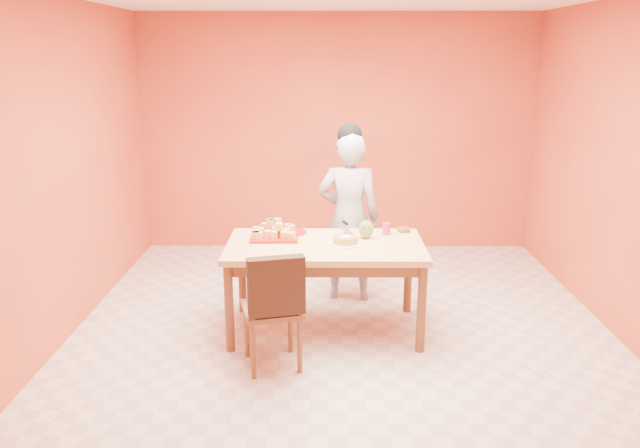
{
  "coord_description": "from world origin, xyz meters",
  "views": [
    {
      "loc": [
        -0.16,
        -4.7,
        2.25
      ],
      "look_at": [
        -0.19,
        0.3,
        0.88
      ],
      "focal_mm": 35.0,
      "sensor_mm": 36.0,
      "label": 1
    }
  ],
  "objects_px": {
    "person": "(349,217)",
    "checker_tin": "(404,230)",
    "red_dinner_plate": "(293,232)",
    "dining_chair": "(272,307)",
    "sponge_cake": "(345,240)",
    "dining_table": "(325,254)",
    "pastry_platter": "(275,236)",
    "magenta_glass": "(386,229)",
    "egg_ornament": "(366,229)"
  },
  "relations": [
    {
      "from": "person",
      "to": "red_dinner_plate",
      "type": "bearing_deg",
      "value": 45.35
    },
    {
      "from": "dining_chair",
      "to": "checker_tin",
      "type": "distance_m",
      "value": 1.49
    },
    {
      "from": "checker_tin",
      "to": "dining_table",
      "type": "bearing_deg",
      "value": -152.76
    },
    {
      "from": "egg_ornament",
      "to": "magenta_glass",
      "type": "bearing_deg",
      "value": 19.02
    },
    {
      "from": "dining_chair",
      "to": "magenta_glass",
      "type": "relative_size",
      "value": 9.43
    },
    {
      "from": "person",
      "to": "sponge_cake",
      "type": "distance_m",
      "value": 0.74
    },
    {
      "from": "red_dinner_plate",
      "to": "checker_tin",
      "type": "xyz_separation_m",
      "value": [
        0.96,
        0.04,
        0.01
      ]
    },
    {
      "from": "person",
      "to": "pastry_platter",
      "type": "distance_m",
      "value": 0.85
    },
    {
      "from": "sponge_cake",
      "to": "person",
      "type": "bearing_deg",
      "value": 85.7
    },
    {
      "from": "sponge_cake",
      "to": "checker_tin",
      "type": "bearing_deg",
      "value": 34.82
    },
    {
      "from": "dining_table",
      "to": "magenta_glass",
      "type": "relative_size",
      "value": 16.57
    },
    {
      "from": "dining_table",
      "to": "egg_ornament",
      "type": "bearing_deg",
      "value": 23.93
    },
    {
      "from": "red_dinner_plate",
      "to": "checker_tin",
      "type": "distance_m",
      "value": 0.96
    },
    {
      "from": "magenta_glass",
      "to": "egg_ornament",
      "type": "bearing_deg",
      "value": -146.12
    },
    {
      "from": "pastry_platter",
      "to": "red_dinner_plate",
      "type": "relative_size",
      "value": 1.65
    },
    {
      "from": "egg_ornament",
      "to": "red_dinner_plate",
      "type": "bearing_deg",
      "value": 151.1
    },
    {
      "from": "dining_table",
      "to": "egg_ornament",
      "type": "height_order",
      "value": "egg_ornament"
    },
    {
      "from": "sponge_cake",
      "to": "egg_ornament",
      "type": "height_order",
      "value": "egg_ornament"
    },
    {
      "from": "pastry_platter",
      "to": "egg_ornament",
      "type": "distance_m",
      "value": 0.77
    },
    {
      "from": "dining_table",
      "to": "red_dinner_plate",
      "type": "bearing_deg",
      "value": 132.45
    },
    {
      "from": "red_dinner_plate",
      "to": "egg_ornament",
      "type": "xyz_separation_m",
      "value": [
        0.62,
        -0.15,
        0.07
      ]
    },
    {
      "from": "pastry_platter",
      "to": "checker_tin",
      "type": "height_order",
      "value": "checker_tin"
    },
    {
      "from": "dining_table",
      "to": "magenta_glass",
      "type": "distance_m",
      "value": 0.6
    },
    {
      "from": "pastry_platter",
      "to": "checker_tin",
      "type": "distance_m",
      "value": 1.12
    },
    {
      "from": "dining_table",
      "to": "person",
      "type": "xyz_separation_m",
      "value": [
        0.22,
        0.73,
        0.12
      ]
    },
    {
      "from": "egg_ornament",
      "to": "checker_tin",
      "type": "height_order",
      "value": "egg_ornament"
    },
    {
      "from": "dining_chair",
      "to": "checker_tin",
      "type": "height_order",
      "value": "dining_chair"
    },
    {
      "from": "dining_chair",
      "to": "egg_ornament",
      "type": "relative_size",
      "value": 5.97
    },
    {
      "from": "person",
      "to": "checker_tin",
      "type": "relative_size",
      "value": 14.37
    },
    {
      "from": "dining_chair",
      "to": "pastry_platter",
      "type": "bearing_deg",
      "value": 77.9
    },
    {
      "from": "egg_ornament",
      "to": "magenta_glass",
      "type": "xyz_separation_m",
      "value": [
        0.18,
        0.12,
        -0.03
      ]
    },
    {
      "from": "dining_table",
      "to": "magenta_glass",
      "type": "bearing_deg",
      "value": 27.6
    },
    {
      "from": "person",
      "to": "checker_tin",
      "type": "distance_m",
      "value": 0.6
    },
    {
      "from": "pastry_platter",
      "to": "checker_tin",
      "type": "relative_size",
      "value": 3.53
    },
    {
      "from": "dining_chair",
      "to": "checker_tin",
      "type": "xyz_separation_m",
      "value": [
        1.07,
        0.99,
        0.3
      ]
    },
    {
      "from": "red_dinner_plate",
      "to": "dining_table",
      "type": "bearing_deg",
      "value": -47.55
    },
    {
      "from": "person",
      "to": "dining_chair",
      "type": "bearing_deg",
      "value": 70.92
    },
    {
      "from": "person",
      "to": "egg_ornament",
      "type": "bearing_deg",
      "value": 106.77
    },
    {
      "from": "dining_chair",
      "to": "red_dinner_plate",
      "type": "bearing_deg",
      "value": 68.85
    },
    {
      "from": "dining_table",
      "to": "pastry_platter",
      "type": "distance_m",
      "value": 0.47
    },
    {
      "from": "red_dinner_plate",
      "to": "person",
      "type": "bearing_deg",
      "value": 40.39
    },
    {
      "from": "sponge_cake",
      "to": "magenta_glass",
      "type": "height_order",
      "value": "magenta_glass"
    },
    {
      "from": "dining_chair",
      "to": "sponge_cake",
      "type": "height_order",
      "value": "dining_chair"
    },
    {
      "from": "dining_table",
      "to": "pastry_platter",
      "type": "relative_size",
      "value": 4.14
    },
    {
      "from": "pastry_platter",
      "to": "red_dinner_plate",
      "type": "bearing_deg",
      "value": 41.27
    },
    {
      "from": "magenta_glass",
      "to": "checker_tin",
      "type": "relative_size",
      "value": 0.88
    },
    {
      "from": "sponge_cake",
      "to": "dining_table",
      "type": "bearing_deg",
      "value": 176.65
    },
    {
      "from": "dining_table",
      "to": "person",
      "type": "relative_size",
      "value": 1.02
    },
    {
      "from": "pastry_platter",
      "to": "magenta_glass",
      "type": "relative_size",
      "value": 4.01
    },
    {
      "from": "dining_table",
      "to": "dining_chair",
      "type": "bearing_deg",
      "value": -121.56
    }
  ]
}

